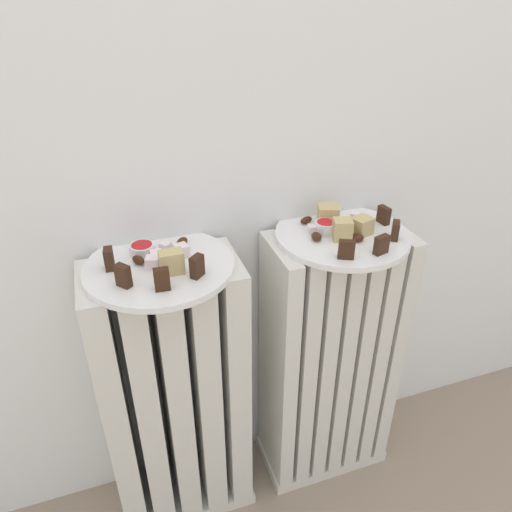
{
  "coord_description": "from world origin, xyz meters",
  "views": [
    {
      "loc": [
        -0.26,
        -0.48,
        1.14
      ],
      "look_at": [
        0.0,
        0.28,
        0.67
      ],
      "focal_mm": 33.5,
      "sensor_mm": 36.0,
      "label": 1
    }
  ],
  "objects_px": {
    "radiator_left": "(176,400)",
    "plate_left": "(160,266)",
    "plate_right": "(342,235)",
    "jam_bowl_left": "(142,248)",
    "fork": "(167,264)",
    "radiator_right": "(329,362)",
    "jam_bowl_right": "(325,227)"
  },
  "relations": [
    {
      "from": "radiator_left",
      "to": "plate_left",
      "type": "bearing_deg",
      "value": 135.0
    },
    {
      "from": "radiator_left",
      "to": "plate_left",
      "type": "distance_m",
      "value": 0.35
    },
    {
      "from": "radiator_left",
      "to": "plate_left",
      "type": "height_order",
      "value": "plate_left"
    },
    {
      "from": "plate_right",
      "to": "jam_bowl_left",
      "type": "bearing_deg",
      "value": 173.24
    },
    {
      "from": "jam_bowl_left",
      "to": "fork",
      "type": "xyz_separation_m",
      "value": [
        0.04,
        -0.06,
        -0.01
      ]
    },
    {
      "from": "radiator_right",
      "to": "plate_left",
      "type": "relative_size",
      "value": 2.45
    },
    {
      "from": "plate_right",
      "to": "jam_bowl_right",
      "type": "xyz_separation_m",
      "value": [
        -0.03,
        0.01,
        0.02
      ]
    },
    {
      "from": "jam_bowl_right",
      "to": "fork",
      "type": "height_order",
      "value": "jam_bowl_right"
    },
    {
      "from": "radiator_left",
      "to": "jam_bowl_right",
      "type": "bearing_deg",
      "value": 1.82
    },
    {
      "from": "radiator_left",
      "to": "radiator_right",
      "type": "height_order",
      "value": "same"
    },
    {
      "from": "radiator_left",
      "to": "plate_right",
      "type": "height_order",
      "value": "plate_right"
    },
    {
      "from": "radiator_right",
      "to": "jam_bowl_left",
      "type": "bearing_deg",
      "value": 173.24
    },
    {
      "from": "plate_left",
      "to": "jam_bowl_left",
      "type": "xyz_separation_m",
      "value": [
        -0.02,
        0.05,
        0.02
      ]
    },
    {
      "from": "radiator_left",
      "to": "plate_left",
      "type": "relative_size",
      "value": 2.45
    },
    {
      "from": "fork",
      "to": "radiator_left",
      "type": "bearing_deg",
      "value": 148.64
    },
    {
      "from": "radiator_left",
      "to": "jam_bowl_left",
      "type": "xyz_separation_m",
      "value": [
        -0.02,
        0.05,
        0.37
      ]
    },
    {
      "from": "plate_left",
      "to": "jam_bowl_right",
      "type": "height_order",
      "value": "jam_bowl_right"
    },
    {
      "from": "radiator_right",
      "to": "jam_bowl_left",
      "type": "height_order",
      "value": "jam_bowl_left"
    },
    {
      "from": "jam_bowl_left",
      "to": "jam_bowl_right",
      "type": "bearing_deg",
      "value": -5.71
    },
    {
      "from": "plate_right",
      "to": "jam_bowl_right",
      "type": "height_order",
      "value": "jam_bowl_right"
    },
    {
      "from": "radiator_left",
      "to": "plate_right",
      "type": "xyz_separation_m",
      "value": [
        0.38,
        0.0,
        0.35
      ]
    },
    {
      "from": "radiator_left",
      "to": "jam_bowl_left",
      "type": "relative_size",
      "value": 14.27
    },
    {
      "from": "jam_bowl_right",
      "to": "jam_bowl_left",
      "type": "bearing_deg",
      "value": 174.29
    },
    {
      "from": "radiator_left",
      "to": "plate_right",
      "type": "relative_size",
      "value": 2.45
    },
    {
      "from": "jam_bowl_right",
      "to": "plate_left",
      "type": "bearing_deg",
      "value": -178.18
    },
    {
      "from": "jam_bowl_left",
      "to": "jam_bowl_right",
      "type": "xyz_separation_m",
      "value": [
        0.36,
        -0.04,
        0.0
      ]
    },
    {
      "from": "plate_left",
      "to": "jam_bowl_left",
      "type": "bearing_deg",
      "value": 116.77
    },
    {
      "from": "plate_right",
      "to": "jam_bowl_left",
      "type": "distance_m",
      "value": 0.4
    },
    {
      "from": "radiator_right",
      "to": "fork",
      "type": "height_order",
      "value": "fork"
    },
    {
      "from": "radiator_right",
      "to": "fork",
      "type": "xyz_separation_m",
      "value": [
        -0.36,
        -0.01,
        0.36
      ]
    },
    {
      "from": "radiator_left",
      "to": "fork",
      "type": "bearing_deg",
      "value": -31.36
    },
    {
      "from": "radiator_right",
      "to": "plate_right",
      "type": "relative_size",
      "value": 2.45
    }
  ]
}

